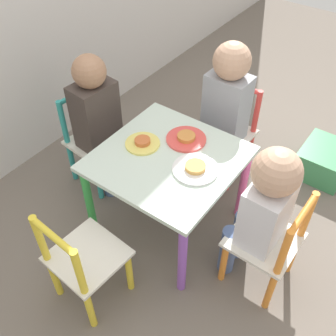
% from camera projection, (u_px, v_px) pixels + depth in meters
% --- Properties ---
extents(ground_plane, '(6.00, 6.00, 0.00)m').
position_uv_depth(ground_plane, '(168.00, 222.00, 1.94)').
color(ground_plane, '#6B6056').
extents(kids_table, '(0.57, 0.57, 0.43)m').
position_uv_depth(kids_table, '(168.00, 168.00, 1.68)').
color(kids_table, silver).
rests_on(kids_table, ground_plane).
extents(chair_red, '(0.27, 0.27, 0.50)m').
position_uv_depth(chair_red, '(227.00, 133.00, 2.05)').
color(chair_red, silver).
rests_on(chair_red, ground_plane).
extents(chair_orange, '(0.27, 0.27, 0.50)m').
position_uv_depth(chair_orange, '(269.00, 244.00, 1.55)').
color(chair_orange, silver).
rests_on(chair_orange, ground_plane).
extents(chair_teal, '(0.28, 0.28, 0.50)m').
position_uv_depth(chair_teal, '(95.00, 141.00, 2.01)').
color(chair_teal, silver).
rests_on(chair_teal, ground_plane).
extents(chair_yellow, '(0.28, 0.28, 0.50)m').
position_uv_depth(chair_yellow, '(83.00, 261.00, 1.49)').
color(chair_yellow, silver).
rests_on(chair_yellow, ground_plane).
extents(child_right, '(0.22, 0.21, 0.76)m').
position_uv_depth(child_right, '(225.00, 103.00, 1.87)').
color(child_right, '#38383D').
rests_on(child_right, ground_plane).
extents(child_front, '(0.20, 0.22, 0.70)m').
position_uv_depth(child_front, '(263.00, 206.00, 1.45)').
color(child_front, '#4C608E').
rests_on(child_front, ground_plane).
extents(child_back, '(0.21, 0.22, 0.73)m').
position_uv_depth(child_back, '(98.00, 116.00, 1.85)').
color(child_back, '#4C608E').
rests_on(child_back, ground_plane).
extents(plate_right, '(0.18, 0.18, 0.03)m').
position_uv_depth(plate_right, '(186.00, 138.00, 1.71)').
color(plate_right, '#E54C47').
rests_on(plate_right, kids_table).
extents(plate_front, '(0.19, 0.19, 0.03)m').
position_uv_depth(plate_front, '(195.00, 168.00, 1.57)').
color(plate_front, white).
rests_on(plate_front, kids_table).
extents(plate_back, '(0.15, 0.15, 0.03)m').
position_uv_depth(plate_back, '(143.00, 143.00, 1.69)').
color(plate_back, '#EADB66').
rests_on(plate_back, kids_table).
extents(storage_bin, '(0.28, 0.25, 0.16)m').
position_uv_depth(storage_bin, '(324.00, 161.00, 2.14)').
color(storage_bin, '#3D8E56').
rests_on(storage_bin, ground_plane).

